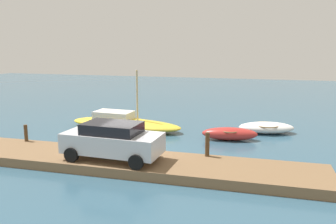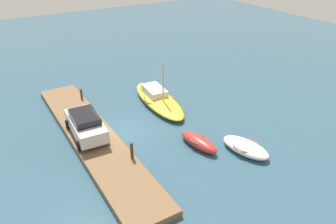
{
  "view_description": "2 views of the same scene",
  "coord_description": "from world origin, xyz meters",
  "px_view_note": "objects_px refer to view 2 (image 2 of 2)",
  "views": [
    {
      "loc": [
        6.0,
        -15.61,
        5.38
      ],
      "look_at": [
        0.54,
        4.45,
        1.35
      ],
      "focal_mm": 36.94,
      "sensor_mm": 36.0,
      "label": 1
    },
    {
      "loc": [
        18.89,
        -7.23,
        12.54
      ],
      "look_at": [
        1.08,
        3.55,
        1.2
      ],
      "focal_mm": 35.28,
      "sensor_mm": 36.0,
      "label": 2
    }
  ],
  "objects_px": {
    "dinghy_red": "(199,142)",
    "mooring_post_west": "(81,94)",
    "parked_car": "(86,124)",
    "sailboat_yellow": "(158,99)",
    "rowboat_white": "(245,147)",
    "mooring_post_mid_west": "(132,151)"
  },
  "relations": [
    {
      "from": "rowboat_white",
      "to": "parked_car",
      "type": "relative_size",
      "value": 0.82
    },
    {
      "from": "parked_car",
      "to": "sailboat_yellow",
      "type": "bearing_deg",
      "value": 111.82
    },
    {
      "from": "dinghy_red",
      "to": "mooring_post_west",
      "type": "relative_size",
      "value": 3.77
    },
    {
      "from": "parked_car",
      "to": "dinghy_red",
      "type": "bearing_deg",
      "value": 56.05
    },
    {
      "from": "sailboat_yellow",
      "to": "dinghy_red",
      "type": "bearing_deg",
      "value": -2.1
    },
    {
      "from": "mooring_post_west",
      "to": "parked_car",
      "type": "height_order",
      "value": "parked_car"
    },
    {
      "from": "mooring_post_west",
      "to": "mooring_post_mid_west",
      "type": "height_order",
      "value": "mooring_post_mid_west"
    },
    {
      "from": "rowboat_white",
      "to": "parked_car",
      "type": "distance_m",
      "value": 10.66
    },
    {
      "from": "rowboat_white",
      "to": "mooring_post_west",
      "type": "distance_m",
      "value": 14.0
    },
    {
      "from": "dinghy_red",
      "to": "mooring_post_west",
      "type": "height_order",
      "value": "mooring_post_west"
    },
    {
      "from": "sailboat_yellow",
      "to": "mooring_post_west",
      "type": "relative_size",
      "value": 8.95
    },
    {
      "from": "rowboat_white",
      "to": "mooring_post_mid_west",
      "type": "xyz_separation_m",
      "value": [
        -2.65,
        -6.81,
        0.62
      ]
    },
    {
      "from": "sailboat_yellow",
      "to": "mooring_post_west",
      "type": "bearing_deg",
      "value": -116.3
    },
    {
      "from": "sailboat_yellow",
      "to": "parked_car",
      "type": "bearing_deg",
      "value": -66.41
    },
    {
      "from": "dinghy_red",
      "to": "mooring_post_mid_west",
      "type": "bearing_deg",
      "value": -105.65
    },
    {
      "from": "dinghy_red",
      "to": "mooring_post_west",
      "type": "bearing_deg",
      "value": -164.01
    },
    {
      "from": "sailboat_yellow",
      "to": "rowboat_white",
      "type": "distance_m",
      "value": 9.07
    },
    {
      "from": "mooring_post_mid_west",
      "to": "parked_car",
      "type": "relative_size",
      "value": 0.25
    },
    {
      "from": "rowboat_white",
      "to": "mooring_post_west",
      "type": "xyz_separation_m",
      "value": [
        -12.22,
        -6.81,
        0.51
      ]
    },
    {
      "from": "sailboat_yellow",
      "to": "rowboat_white",
      "type": "height_order",
      "value": "sailboat_yellow"
    },
    {
      "from": "rowboat_white",
      "to": "parked_car",
      "type": "xyz_separation_m",
      "value": [
        -6.61,
        -8.3,
        0.94
      ]
    },
    {
      "from": "mooring_post_west",
      "to": "parked_car",
      "type": "xyz_separation_m",
      "value": [
        5.61,
        -1.5,
        0.43
      ]
    }
  ]
}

